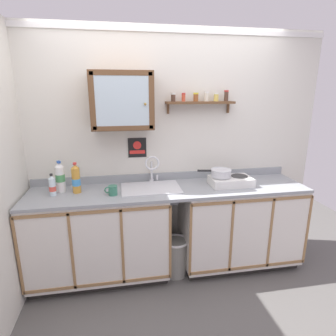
{
  "coord_description": "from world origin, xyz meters",
  "views": [
    {
      "loc": [
        -0.48,
        -2.25,
        1.88
      ],
      "look_at": [
        0.0,
        0.47,
        1.11
      ],
      "focal_mm": 29.87,
      "sensor_mm": 36.0,
      "label": 1
    }
  ],
  "objects": [
    {
      "name": "floor",
      "position": [
        0.0,
        0.0,
        0.0
      ],
      "size": [
        5.81,
        5.81,
        0.0
      ],
      "primitive_type": "plane",
      "color": "#565451",
      "rests_on": "ground"
    },
    {
      "name": "back_wall",
      "position": [
        0.0,
        0.67,
        1.26
      ],
      "size": [
        3.41,
        0.07,
        2.49
      ],
      "color": "silver",
      "rests_on": "ground"
    },
    {
      "name": "spice_shelf",
      "position": [
        0.36,
        0.58,
        1.78
      ],
      "size": [
        0.71,
        0.14,
        0.23
      ],
      "color": "brown"
    },
    {
      "name": "bottle_opaque_white_1",
      "position": [
        -1.05,
        0.44,
        1.08
      ],
      "size": [
        0.09,
        0.09,
        0.31
      ],
      "color": "white",
      "rests_on": "countertop"
    },
    {
      "name": "saucepan",
      "position": [
        0.53,
        0.36,
        1.07
      ],
      "size": [
        0.34,
        0.21,
        0.08
      ],
      "color": "silver",
      "rests_on": "hot_plate_stove"
    },
    {
      "name": "bottle_juice_amber_0",
      "position": [
        -0.9,
        0.39,
        1.07
      ],
      "size": [
        0.08,
        0.08,
        0.3
      ],
      "color": "gold",
      "rests_on": "countertop"
    },
    {
      "name": "lower_cabinet_run",
      "position": [
        -0.72,
        0.36,
        0.46
      ],
      "size": [
        1.36,
        0.6,
        0.9
      ],
      "color": "black",
      "rests_on": "ground"
    },
    {
      "name": "trash_bin",
      "position": [
        0.05,
        0.27,
        0.21
      ],
      "size": [
        0.27,
        0.27,
        0.4
      ],
      "color": "gray",
      "rests_on": "ground"
    },
    {
      "name": "bottle_water_clear_2",
      "position": [
        -1.11,
        0.35,
        1.02
      ],
      "size": [
        0.06,
        0.06,
        0.21
      ],
      "color": "silver",
      "rests_on": "countertop"
    },
    {
      "name": "mug",
      "position": [
        -0.56,
        0.26,
        0.98
      ],
      "size": [
        0.12,
        0.08,
        0.09
      ],
      "color": "#337259",
      "rests_on": "countertop"
    },
    {
      "name": "lower_cabinet_run_right",
      "position": [
        0.77,
        0.36,
        0.46
      ],
      "size": [
        1.27,
        0.6,
        0.9
      ],
      "color": "black",
      "rests_on": "ground"
    },
    {
      "name": "hot_plate_stove",
      "position": [
        0.64,
        0.34,
        0.98
      ],
      "size": [
        0.43,
        0.27,
        0.09
      ],
      "color": "silver",
      "rests_on": "countertop"
    },
    {
      "name": "countertop",
      "position": [
        0.0,
        0.35,
        0.92
      ],
      "size": [
        2.77,
        0.62,
        0.03
      ],
      "primitive_type": "cube",
      "color": "gray",
      "rests_on": "lower_cabinet_run"
    },
    {
      "name": "sink",
      "position": [
        -0.19,
        0.39,
        0.91
      ],
      "size": [
        0.58,
        0.44,
        0.42
      ],
      "color": "silver",
      "rests_on": "countertop"
    },
    {
      "name": "backsplash",
      "position": [
        0.0,
        0.64,
        0.97
      ],
      "size": [
        2.77,
        0.02,
        0.08
      ],
      "primitive_type": "cube",
      "color": "gray",
      "rests_on": "countertop"
    },
    {
      "name": "wall_cabinet",
      "position": [
        -0.44,
        0.51,
        1.79
      ],
      "size": [
        0.59,
        0.3,
        0.54
      ],
      "color": "brown"
    },
    {
      "name": "warning_sign",
      "position": [
        -0.3,
        0.64,
        1.3
      ],
      "size": [
        0.19,
        0.01,
        0.21
      ],
      "color": "black"
    }
  ]
}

